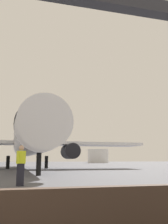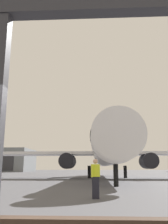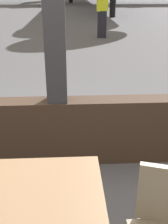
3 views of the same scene
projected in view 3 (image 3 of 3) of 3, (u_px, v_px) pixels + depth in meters
The scene contains 2 objects.
window_frame at pixel (55, 42), 2.63m from camera, with size 8.27×0.24×3.89m.
ground_crew_worker at pixel (102, 12), 10.16m from camera, with size 0.40×0.47×1.74m.
Camera 3 is at (0.13, -2.68, 1.81)m, focal length 44.70 mm.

